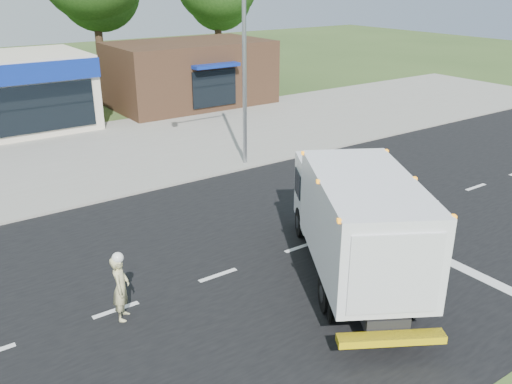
% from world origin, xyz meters
% --- Properties ---
extents(ground, '(120.00, 120.00, 0.00)m').
position_xyz_m(ground, '(0.00, 0.00, 0.00)').
color(ground, '#385123').
rests_on(ground, ground).
extents(road_asphalt, '(60.00, 14.00, 0.02)m').
position_xyz_m(road_asphalt, '(0.00, 0.00, 0.00)').
color(road_asphalt, black).
rests_on(road_asphalt, ground).
extents(sidewalk, '(60.00, 2.40, 0.12)m').
position_xyz_m(sidewalk, '(0.00, 8.20, 0.06)').
color(sidewalk, gray).
rests_on(sidewalk, ground).
extents(parking_apron, '(60.00, 9.00, 0.02)m').
position_xyz_m(parking_apron, '(0.00, 14.00, 0.01)').
color(parking_apron, gray).
rests_on(parking_apron, ground).
extents(lane_markings, '(55.20, 7.00, 0.01)m').
position_xyz_m(lane_markings, '(1.35, -1.35, 0.02)').
color(lane_markings, silver).
rests_on(lane_markings, road_asphalt).
extents(ems_box_truck, '(5.63, 7.49, 3.26)m').
position_xyz_m(ems_box_truck, '(-0.01, -2.21, 1.88)').
color(ems_box_truck, black).
rests_on(ems_box_truck, ground).
extents(emergency_worker, '(0.68, 0.74, 1.81)m').
position_xyz_m(emergency_worker, '(-5.95, -0.41, 0.89)').
color(emergency_worker, '#CBC187').
rests_on(emergency_worker, ground).
extents(brown_storefront, '(10.00, 6.70, 4.00)m').
position_xyz_m(brown_storefront, '(7.00, 19.98, 2.00)').
color(brown_storefront, '#382316').
rests_on(brown_storefront, ground).
extents(traffic_signal_pole, '(3.51, 0.25, 8.00)m').
position_xyz_m(traffic_signal_pole, '(2.35, 7.60, 4.92)').
color(traffic_signal_pole, gray).
rests_on(traffic_signal_pole, ground).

